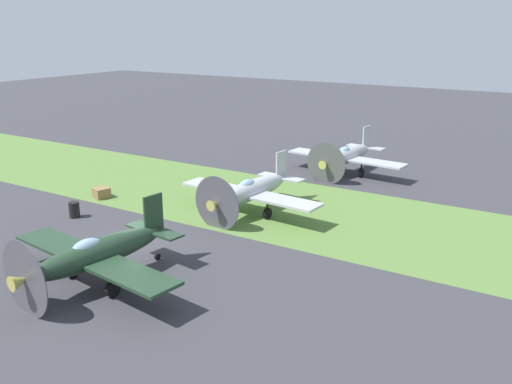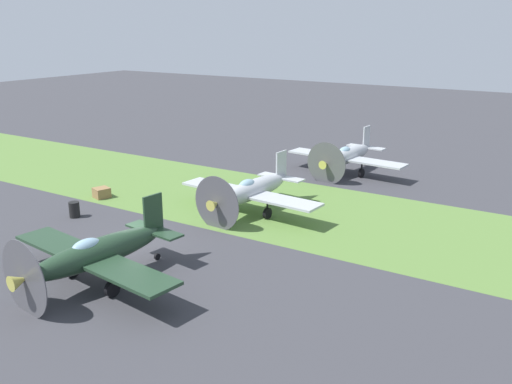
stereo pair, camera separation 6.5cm
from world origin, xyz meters
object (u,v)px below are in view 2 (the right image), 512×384
Objects in this scene: airplane_trail at (347,156)px; supply_crate at (102,193)px; airplane_lead at (96,253)px; airplane_wingman at (251,190)px; fuel_drum at (74,210)px.

supply_crate is (10.87, 13.80, -1.04)m from airplane_trail.
airplane_lead is 11.33m from airplane_wingman.
fuel_drum is 1.00× the size of supply_crate.
airplane_lead is at bearing 90.40° from airplane_trail.
airplane_wingman is 1.01× the size of airplane_trail.
airplane_lead is 10.52× the size of fuel_drum.
airplane_lead reaches higher than fuel_drum.
airplane_trail is at bearing -91.70° from airplane_wingman.
supply_crate is (1.50, -3.46, -0.13)m from fuel_drum.
airplane_wingman is at bearing 88.66° from airplane_trail.
airplane_trail is at bearing -128.23° from supply_crate.
fuel_drum is at bearing -27.42° from airplane_lead.
airplane_trail is at bearing -118.49° from fuel_drum.
fuel_drum is 3.77m from supply_crate.
airplane_lead reaches higher than airplane_wingman.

